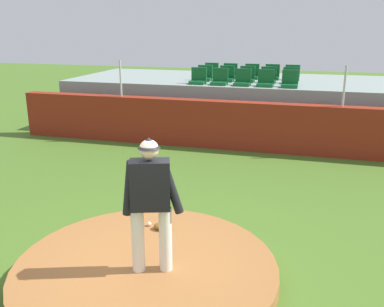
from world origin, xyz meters
The scene contains 24 objects.
ground_plane centered at (0.00, 0.00, 0.00)m, with size 60.00×60.00×0.00m, color #486E23.
pitchers_mound centered at (0.00, 0.00, 0.12)m, with size 3.66×3.66×0.24m, color #9D6333.
pitcher centered at (0.15, -0.12, 1.31)m, with size 0.79×0.42×1.85m.
baseball centered at (-0.37, 1.09, 0.27)m, with size 0.07×0.07×0.07m, color white.
fielding_glove centered at (-0.11, 1.04, 0.29)m, with size 0.30×0.20×0.11m, color brown.
brick_barrier centered at (0.00, 6.81, 0.68)m, with size 13.30×0.40×1.37m, color maroon.
fence_post_left centered at (-3.44, 6.81, 1.90)m, with size 0.06×0.06×1.07m, color silver.
fence_post_right centered at (2.86, 6.81, 1.90)m, with size 0.06×0.06×1.07m, color silver.
bleacher_platform centered at (0.00, 9.80, 0.82)m, with size 12.09×4.41×1.65m, color gray.
stadium_chair_0 centered at (-1.41, 8.14, 1.80)m, with size 0.48×0.44×0.50m.
stadium_chair_1 centered at (-0.71, 8.12, 1.80)m, with size 0.48×0.44×0.50m.
stadium_chair_2 centered at (0.00, 8.12, 1.80)m, with size 0.48×0.44×0.50m.
stadium_chair_3 centered at (0.69, 8.12, 1.80)m, with size 0.48×0.44×0.50m.
stadium_chair_4 centered at (1.41, 8.09, 1.80)m, with size 0.48×0.44×0.50m.
stadium_chair_5 centered at (-1.42, 8.99, 1.80)m, with size 0.48×0.44×0.50m.
stadium_chair_6 centered at (-0.67, 9.01, 1.80)m, with size 0.48×0.44×0.50m.
stadium_chair_7 centered at (0.00, 9.02, 1.80)m, with size 0.48×0.44×0.50m.
stadium_chair_8 centered at (0.68, 8.99, 1.80)m, with size 0.48×0.44×0.50m.
stadium_chair_9 centered at (1.38, 9.01, 1.80)m, with size 0.48×0.44×0.50m.
stadium_chair_10 centered at (-1.41, 9.93, 1.80)m, with size 0.48×0.44×0.50m.
stadium_chair_11 centered at (-0.73, 9.89, 1.80)m, with size 0.48×0.44×0.50m.
stadium_chair_12 centered at (0.03, 9.91, 1.80)m, with size 0.48×0.44×0.50m.
stadium_chair_13 centered at (0.72, 9.94, 1.80)m, with size 0.48×0.44×0.50m.
stadium_chair_14 centered at (1.39, 9.89, 1.80)m, with size 0.48×0.44×0.50m.
Camera 1 is at (2.01, -4.82, 3.39)m, focal length 39.64 mm.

